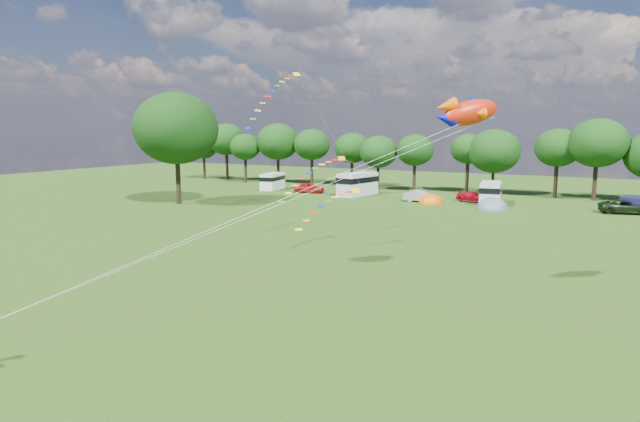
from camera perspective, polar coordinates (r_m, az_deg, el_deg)
The scene contains 17 objects.
ground_plane at distance 27.05m, azimuth -8.13°, elevation -10.71°, with size 180.00×180.00×0.00m, color black.
tree_line at distance 76.19m, azimuth 20.70°, elevation 6.23°, with size 102.98×10.98×10.27m.
big_tree at distance 66.29m, azimuth -15.10°, elevation 8.50°, with size 10.00×10.00×13.28m.
car_a at distance 75.54m, azimuth -1.16°, elevation 2.50°, with size 1.73×4.40×1.47m, color #AF1518.
car_b at distance 67.42m, azimuth 10.77°, elevation 1.58°, with size 1.54×4.12×1.45m, color #9D9FA7.
car_c at distance 68.63m, azimuth 16.04°, elevation 1.43°, with size 1.75×4.17×1.25m, color #A00A16.
car_d at distance 65.70m, azimuth 29.86°, elevation 0.39°, with size 2.45×5.41×1.48m, color black.
campervan_a at distance 80.14m, azimuth -5.09°, elevation 3.23°, with size 2.87×5.21×2.42m.
campervan_b at distance 72.77m, azimuth 4.03°, elevation 2.96°, with size 3.91×6.68×3.07m.
campervan_c at distance 67.28m, azimuth 17.74°, elevation 1.90°, with size 2.97×5.66×2.65m.
tent_orange at distance 66.02m, azimuth 11.73°, elevation 0.78°, with size 3.04×3.33×2.38m.
tent_greyblue at distance 63.03m, azimuth 17.86°, elevation 0.17°, with size 3.65×4.00×2.71m.
awning_navy at distance 66.72m, azimuth 30.72°, elevation 0.55°, with size 2.78×2.26×1.74m, color #111336.
fish_kite at distance 29.48m, azimuth 15.28°, elevation 10.10°, with size 3.43×3.26×2.00m.
streamer_kite_a at distance 55.36m, azimuth -4.68°, elevation 12.59°, with size 3.40×5.68×5.80m.
streamer_kite_b at distance 45.71m, azimuth -0.34°, elevation 4.21°, with size 4.29×4.63×3.79m.
streamer_kite_c at distance 39.93m, azimuth 1.40°, elevation 0.96°, with size 3.15×4.88×2.79m.
Camera 1 is at (15.18, -20.51, 8.98)m, focal length 30.00 mm.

